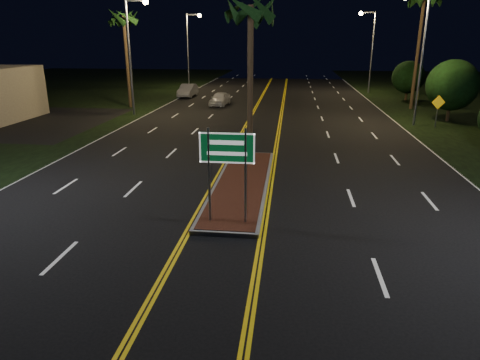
# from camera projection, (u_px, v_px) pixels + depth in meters

# --- Properties ---
(ground) EXTENTS (120.00, 120.00, 0.00)m
(ground) POSITION_uv_depth(u_px,v_px,m) (213.00, 267.00, 11.87)
(ground) COLOR black
(ground) RESTS_ON ground
(median_island) EXTENTS (2.25, 10.25, 0.17)m
(median_island) POSITION_uv_depth(u_px,v_px,m) (242.00, 183.00, 18.45)
(median_island) COLOR gray
(median_island) RESTS_ON ground
(highway_sign) EXTENTS (1.80, 0.08, 3.20)m
(highway_sign) POSITION_uv_depth(u_px,v_px,m) (227.00, 157.00, 13.76)
(highway_sign) COLOR gray
(highway_sign) RESTS_ON ground
(streetlight_left_mid) EXTENTS (1.91, 0.44, 9.00)m
(streetlight_left_mid) POSITION_uv_depth(u_px,v_px,m) (133.00, 44.00, 33.92)
(streetlight_left_mid) COLOR gray
(streetlight_left_mid) RESTS_ON ground
(streetlight_left_far) EXTENTS (1.91, 0.44, 9.00)m
(streetlight_left_far) POSITION_uv_depth(u_px,v_px,m) (190.00, 42.00, 52.78)
(streetlight_left_far) COLOR gray
(streetlight_left_far) RESTS_ON ground
(streetlight_right_mid) EXTENTS (1.91, 0.44, 9.00)m
(streetlight_right_mid) POSITION_uv_depth(u_px,v_px,m) (418.00, 45.00, 29.66)
(streetlight_right_mid) COLOR gray
(streetlight_right_mid) RESTS_ON ground
(streetlight_right_far) EXTENTS (1.91, 0.44, 9.00)m
(streetlight_right_far) POSITION_uv_depth(u_px,v_px,m) (369.00, 42.00, 48.53)
(streetlight_right_far) COLOR gray
(streetlight_right_far) RESTS_ON ground
(palm_median) EXTENTS (2.40, 2.40, 8.30)m
(palm_median) POSITION_uv_depth(u_px,v_px,m) (251.00, 10.00, 19.49)
(palm_median) COLOR #382819
(palm_median) RESTS_ON ground
(palm_left_far) EXTENTS (2.40, 2.40, 8.80)m
(palm_left_far) POSITION_uv_depth(u_px,v_px,m) (124.00, 18.00, 37.28)
(palm_left_far) COLOR #382819
(palm_left_far) RESTS_ON ground
(palm_right_far) EXTENTS (2.40, 2.40, 10.30)m
(palm_right_far) POSITION_uv_depth(u_px,v_px,m) (424.00, 0.00, 35.87)
(palm_right_far) COLOR #382819
(palm_right_far) RESTS_ON ground
(shrub_mid) EXTENTS (3.78, 3.78, 4.62)m
(shrub_mid) POSITION_uv_depth(u_px,v_px,m) (452.00, 85.00, 32.09)
(shrub_mid) COLOR #382819
(shrub_mid) RESTS_ON ground
(shrub_far) EXTENTS (3.24, 3.24, 3.96)m
(shrub_far) POSITION_uv_depth(u_px,v_px,m) (408.00, 77.00, 43.55)
(shrub_far) COLOR #382819
(shrub_far) RESTS_ON ground
(car_near) EXTENTS (2.29, 4.51, 1.45)m
(car_near) POSITION_uv_depth(u_px,v_px,m) (220.00, 98.00, 40.72)
(car_near) COLOR silver
(car_near) RESTS_ON ground
(car_far) EXTENTS (2.12, 4.79, 1.59)m
(car_far) POSITION_uv_depth(u_px,v_px,m) (188.00, 89.00, 46.77)
(car_far) COLOR #B2B3BC
(car_far) RESTS_ON ground
(warning_sign) EXTENTS (0.95, 0.23, 2.31)m
(warning_sign) POSITION_uv_depth(u_px,v_px,m) (438.00, 107.00, 29.90)
(warning_sign) COLOR gray
(warning_sign) RESTS_ON ground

